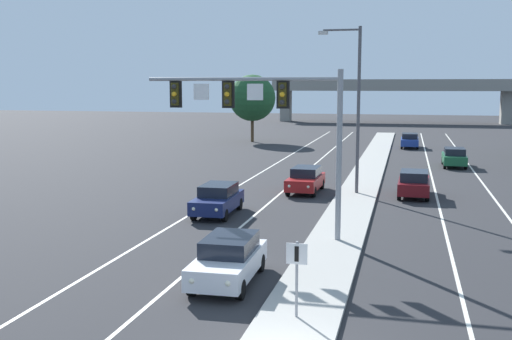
{
  "coord_description": "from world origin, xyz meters",
  "views": [
    {
      "loc": [
        2.84,
        -13.88,
        6.7
      ],
      "look_at": [
        -3.2,
        10.7,
        3.2
      ],
      "focal_mm": 43.28,
      "sensor_mm": 36.0,
      "label": 1
    }
  ],
  "objects_px": {
    "overhead_signal_mast": "(268,112)",
    "car_oncoming_white": "(229,259)",
    "median_sign_post": "(297,268)",
    "car_oncoming_navy": "(218,199)",
    "car_oncoming_red": "(306,179)",
    "tree_far_left_c": "(252,98)",
    "car_receding_green": "(454,157)",
    "car_receding_blue": "(410,140)",
    "street_lamp_median": "(355,100)",
    "car_receding_darkred": "(414,183)"
  },
  "relations": [
    {
      "from": "car_oncoming_white",
      "to": "car_oncoming_red",
      "type": "xyz_separation_m",
      "value": [
        -0.32,
        18.31,
        0.0
      ]
    },
    {
      "from": "median_sign_post",
      "to": "car_oncoming_white",
      "type": "xyz_separation_m",
      "value": [
        -2.87,
        2.94,
        -0.77
      ]
    },
    {
      "from": "street_lamp_median",
      "to": "car_oncoming_white",
      "type": "height_order",
      "value": "street_lamp_median"
    },
    {
      "from": "median_sign_post",
      "to": "car_receding_green",
      "type": "height_order",
      "value": "median_sign_post"
    },
    {
      "from": "overhead_signal_mast",
      "to": "street_lamp_median",
      "type": "height_order",
      "value": "street_lamp_median"
    },
    {
      "from": "car_receding_darkred",
      "to": "car_oncoming_red",
      "type": "bearing_deg",
      "value": -179.31
    },
    {
      "from": "car_oncoming_red",
      "to": "car_oncoming_white",
      "type": "bearing_deg",
      "value": -89.01
    },
    {
      "from": "car_receding_green",
      "to": "car_oncoming_white",
      "type": "bearing_deg",
      "value": -106.14
    },
    {
      "from": "overhead_signal_mast",
      "to": "car_receding_green",
      "type": "xyz_separation_m",
      "value": [
        9.63,
        27.0,
        -4.72
      ]
    },
    {
      "from": "car_oncoming_white",
      "to": "car_receding_green",
      "type": "xyz_separation_m",
      "value": [
        9.61,
        33.2,
        0.0
      ]
    },
    {
      "from": "car_oncoming_white",
      "to": "car_oncoming_navy",
      "type": "height_order",
      "value": "same"
    },
    {
      "from": "car_oncoming_white",
      "to": "tree_far_left_c",
      "type": "xyz_separation_m",
      "value": [
        -12.05,
        51.17,
        4.34
      ]
    },
    {
      "from": "car_oncoming_red",
      "to": "tree_far_left_c",
      "type": "relative_size",
      "value": 0.57
    },
    {
      "from": "car_oncoming_red",
      "to": "street_lamp_median",
      "type": "bearing_deg",
      "value": -4.32
    },
    {
      "from": "median_sign_post",
      "to": "car_oncoming_white",
      "type": "relative_size",
      "value": 0.49
    },
    {
      "from": "street_lamp_median",
      "to": "tree_far_left_c",
      "type": "xyz_separation_m",
      "value": [
        -14.7,
        33.08,
        -0.63
      ]
    },
    {
      "from": "overhead_signal_mast",
      "to": "tree_far_left_c",
      "type": "relative_size",
      "value": 1.09
    },
    {
      "from": "car_oncoming_white",
      "to": "car_receding_green",
      "type": "relative_size",
      "value": 1.01
    },
    {
      "from": "median_sign_post",
      "to": "street_lamp_median",
      "type": "xyz_separation_m",
      "value": [
        -0.22,
        21.03,
        4.21
      ]
    },
    {
      "from": "overhead_signal_mast",
      "to": "car_receding_green",
      "type": "relative_size",
      "value": 1.92
    },
    {
      "from": "tree_far_left_c",
      "to": "car_oncoming_red",
      "type": "bearing_deg",
      "value": -70.34
    },
    {
      "from": "car_receding_green",
      "to": "car_receding_darkred",
      "type": "bearing_deg",
      "value": -102.7
    },
    {
      "from": "car_oncoming_navy",
      "to": "street_lamp_median",
      "type": "bearing_deg",
      "value": 49.97
    },
    {
      "from": "overhead_signal_mast",
      "to": "car_oncoming_white",
      "type": "distance_m",
      "value": 7.79
    },
    {
      "from": "car_oncoming_white",
      "to": "car_receding_blue",
      "type": "height_order",
      "value": "same"
    },
    {
      "from": "car_oncoming_navy",
      "to": "tree_far_left_c",
      "type": "height_order",
      "value": "tree_far_left_c"
    },
    {
      "from": "car_receding_darkred",
      "to": "tree_far_left_c",
      "type": "relative_size",
      "value": 0.57
    },
    {
      "from": "car_receding_green",
      "to": "car_receding_blue",
      "type": "distance_m",
      "value": 15.35
    },
    {
      "from": "overhead_signal_mast",
      "to": "median_sign_post",
      "type": "relative_size",
      "value": 3.9
    },
    {
      "from": "median_sign_post",
      "to": "car_receding_darkred",
      "type": "distance_m",
      "value": 21.62
    },
    {
      "from": "overhead_signal_mast",
      "to": "car_oncoming_navy",
      "type": "distance_m",
      "value": 7.39
    },
    {
      "from": "median_sign_post",
      "to": "car_receding_green",
      "type": "xyz_separation_m",
      "value": [
        6.74,
        36.14,
        -0.77
      ]
    },
    {
      "from": "overhead_signal_mast",
      "to": "car_oncoming_white",
      "type": "xyz_separation_m",
      "value": [
        0.02,
        -6.2,
        -4.72
      ]
    },
    {
      "from": "street_lamp_median",
      "to": "car_receding_green",
      "type": "height_order",
      "value": "street_lamp_median"
    },
    {
      "from": "car_oncoming_white",
      "to": "car_oncoming_red",
      "type": "distance_m",
      "value": 18.31
    },
    {
      "from": "overhead_signal_mast",
      "to": "car_oncoming_navy",
      "type": "xyz_separation_m",
      "value": [
        -3.66,
        4.35,
        -4.72
      ]
    },
    {
      "from": "car_oncoming_red",
      "to": "car_receding_blue",
      "type": "relative_size",
      "value": 1.01
    },
    {
      "from": "car_oncoming_red",
      "to": "car_receding_darkred",
      "type": "relative_size",
      "value": 1.0
    },
    {
      "from": "car_oncoming_white",
      "to": "tree_far_left_c",
      "type": "relative_size",
      "value": 0.57
    },
    {
      "from": "median_sign_post",
      "to": "car_oncoming_navy",
      "type": "height_order",
      "value": "median_sign_post"
    },
    {
      "from": "car_oncoming_navy",
      "to": "car_receding_blue",
      "type": "height_order",
      "value": "same"
    },
    {
      "from": "car_oncoming_navy",
      "to": "car_receding_green",
      "type": "relative_size",
      "value": 1.01
    },
    {
      "from": "street_lamp_median",
      "to": "median_sign_post",
      "type": "bearing_deg",
      "value": -89.4
    },
    {
      "from": "car_receding_green",
      "to": "car_receding_blue",
      "type": "relative_size",
      "value": 1.0
    },
    {
      "from": "car_oncoming_white",
      "to": "overhead_signal_mast",
      "type": "bearing_deg",
      "value": 90.18
    },
    {
      "from": "car_oncoming_white",
      "to": "car_receding_blue",
      "type": "xyz_separation_m",
      "value": [
        6.07,
        48.14,
        0.0
      ]
    },
    {
      "from": "car_oncoming_white",
      "to": "car_oncoming_navy",
      "type": "distance_m",
      "value": 11.18
    },
    {
      "from": "car_receding_darkred",
      "to": "median_sign_post",
      "type": "bearing_deg",
      "value": -99.06
    },
    {
      "from": "car_oncoming_white",
      "to": "car_oncoming_navy",
      "type": "relative_size",
      "value": 1.0
    },
    {
      "from": "median_sign_post",
      "to": "car_receding_green",
      "type": "bearing_deg",
      "value": 79.44
    }
  ]
}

